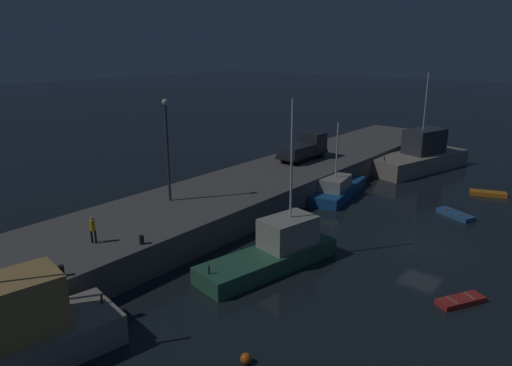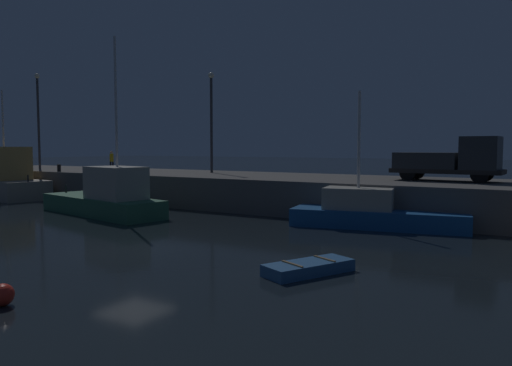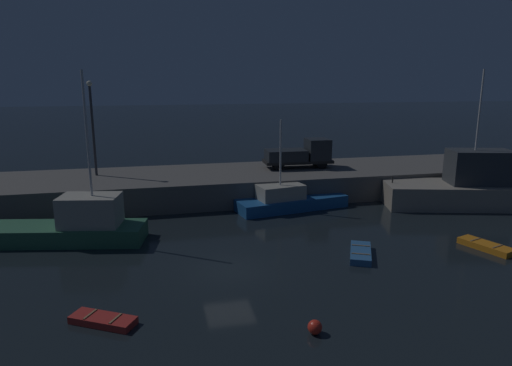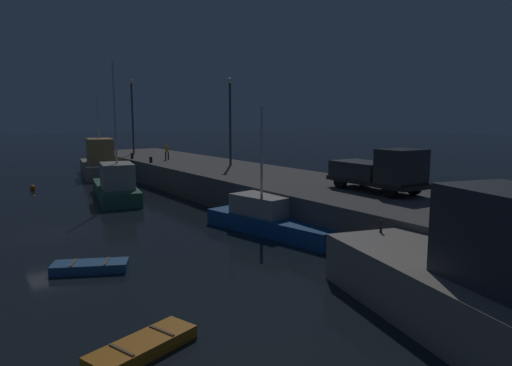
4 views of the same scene
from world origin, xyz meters
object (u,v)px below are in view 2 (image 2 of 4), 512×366
(fishing_boat_blue, at_px, (3,180))
(bollard_west, at_px, (59,168))
(fishing_boat_white, at_px, (106,198))
(fishing_boat_orange, at_px, (373,213))
(lamp_post_east, at_px, (211,114))
(bollard_central, at_px, (103,170))
(lamp_post_west, at_px, (38,114))
(dockworker, at_px, (112,160))
(mooring_buoy_near, at_px, (2,295))
(rowboat_white_mid, at_px, (309,268))
(utility_truck, at_px, (453,160))

(fishing_boat_blue, height_order, bollard_west, fishing_boat_blue)
(fishing_boat_white, xyz_separation_m, bollard_west, (-11.00, 5.11, 1.32))
(fishing_boat_orange, xyz_separation_m, lamp_post_east, (-14.42, 6.03, 5.75))
(fishing_boat_white, xyz_separation_m, fishing_boat_orange, (14.75, 3.94, -0.32))
(fishing_boat_blue, xyz_separation_m, bollard_central, (9.19, 2.16, 0.92))
(lamp_post_west, relative_size, dockworker, 5.13)
(mooring_buoy_near, bearing_deg, fishing_boat_blue, 148.35)
(fishing_boat_white, bearing_deg, rowboat_white_mid, -20.76)
(fishing_boat_blue, distance_m, lamp_post_east, 17.76)
(fishing_boat_blue, height_order, rowboat_white_mid, fishing_boat_blue)
(bollard_west, bearing_deg, bollard_central, 0.65)
(fishing_boat_white, xyz_separation_m, rowboat_white_mid, (15.91, -6.03, -0.85))
(fishing_boat_white, height_order, dockworker, fishing_boat_white)
(fishing_boat_orange, height_order, utility_truck, fishing_boat_orange)
(rowboat_white_mid, bearing_deg, mooring_buoy_near, -127.09)
(lamp_post_east, bearing_deg, mooring_buoy_near, -65.70)
(utility_truck, height_order, bollard_central, utility_truck)
(bollard_west, distance_m, bollard_central, 4.98)
(lamp_post_west, xyz_separation_m, bollard_west, (5.29, -2.03, -4.55))
(lamp_post_west, distance_m, dockworker, 9.49)
(fishing_boat_orange, height_order, bollard_central, fishing_boat_orange)
(fishing_boat_blue, relative_size, fishing_boat_white, 1.09)
(fishing_boat_blue, height_order, fishing_boat_white, fishing_boat_white)
(fishing_boat_orange, distance_m, bollard_central, 20.87)
(rowboat_white_mid, bearing_deg, fishing_boat_orange, 96.64)
(fishing_boat_white, distance_m, lamp_post_west, 18.74)
(fishing_boat_white, bearing_deg, mooring_buoy_near, -50.49)
(lamp_post_west, height_order, bollard_west, lamp_post_west)
(lamp_post_east, xyz_separation_m, dockworker, (-7.99, -2.50, -3.47))
(mooring_buoy_near, distance_m, utility_truck, 23.57)
(dockworker, relative_size, bollard_west, 2.85)
(dockworker, bearing_deg, lamp_post_east, 17.36)
(mooring_buoy_near, bearing_deg, fishing_boat_white, 129.51)
(lamp_post_west, height_order, utility_truck, lamp_post_west)
(rowboat_white_mid, relative_size, bollard_central, 6.03)
(fishing_boat_white, height_order, utility_truck, fishing_boat_white)
(lamp_post_west, bearing_deg, fishing_boat_orange, -5.88)
(bollard_west, bearing_deg, mooring_buoy_near, -39.78)
(bollard_west, bearing_deg, lamp_post_east, 23.20)
(dockworker, xyz_separation_m, bollard_central, (1.64, -2.30, -0.66))
(fishing_boat_orange, relative_size, lamp_post_west, 1.06)
(dockworker, bearing_deg, lamp_post_west, -177.79)
(lamp_post_east, bearing_deg, fishing_boat_blue, -155.88)
(mooring_buoy_near, xyz_separation_m, lamp_post_west, (-26.98, 20.08, 6.63))
(rowboat_white_mid, xyz_separation_m, lamp_post_west, (-32.20, 13.16, 6.73))
(rowboat_white_mid, bearing_deg, utility_truck, 84.03)
(fishing_boat_white, relative_size, lamp_post_east, 1.36)
(rowboat_white_mid, distance_m, bollard_west, 29.21)
(lamp_post_west, xyz_separation_m, utility_truck, (33.82, 2.28, -3.64))
(fishing_boat_blue, xyz_separation_m, bollard_west, (4.20, 2.10, 0.95))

